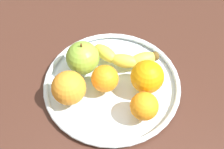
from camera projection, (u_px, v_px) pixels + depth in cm
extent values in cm
cube|color=#42251C|center=(112.00, 91.00, 75.24)|extent=(123.58, 123.58, 4.00)
cylinder|color=silver|center=(112.00, 86.00, 73.39)|extent=(30.75, 30.75, 0.60)
torus|color=silver|center=(112.00, 84.00, 72.67)|extent=(32.03, 32.03, 1.20)
ellipsoid|color=yellow|center=(106.00, 53.00, 75.27)|extent=(7.41, 4.56, 3.32)
ellipsoid|color=yellow|center=(123.00, 60.00, 73.99)|extent=(7.63, 5.44, 3.32)
ellipsoid|color=yellow|center=(143.00, 59.00, 74.14)|extent=(6.99, 7.43, 3.32)
ellipsoid|color=brown|center=(155.00, 56.00, 74.73)|extent=(3.07, 3.03, 2.33)
sphere|color=#84B037|center=(82.00, 58.00, 71.46)|extent=(7.76, 7.76, 7.76)
cylinder|color=#593819|center=(81.00, 46.00, 68.18)|extent=(0.44, 0.44, 1.20)
sphere|color=orange|center=(105.00, 79.00, 69.01)|extent=(6.18, 6.18, 6.18)
sphere|color=orange|center=(144.00, 106.00, 64.82)|extent=(6.08, 6.08, 6.08)
sphere|color=orange|center=(69.00, 88.00, 66.71)|extent=(7.52, 7.52, 7.52)
sphere|color=orange|center=(147.00, 77.00, 68.50)|extent=(7.48, 7.48, 7.48)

